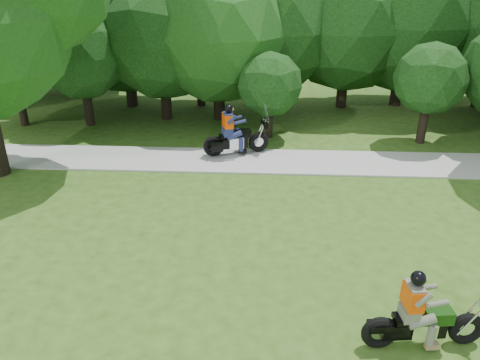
{
  "coord_description": "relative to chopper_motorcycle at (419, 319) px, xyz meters",
  "views": [
    {
      "loc": [
        -1.73,
        -7.23,
        6.35
      ],
      "look_at": [
        -2.36,
        4.22,
        1.03
      ],
      "focal_mm": 35.0,
      "sensor_mm": 36.0,
      "label": 1
    }
  ],
  "objects": [
    {
      "name": "ground",
      "position": [
        -1.1,
        0.56,
        -0.6
      ],
      "size": [
        100.0,
        100.0,
        0.0
      ],
      "primitive_type": "plane",
      "color": "#2F4D16",
      "rests_on": "ground"
    },
    {
      "name": "walkway",
      "position": [
        -1.1,
        8.56,
        -0.57
      ],
      "size": [
        60.0,
        2.2,
        0.06
      ],
      "primitive_type": "cube",
      "color": "#ABABA6",
      "rests_on": "ground"
    },
    {
      "name": "tree_line",
      "position": [
        -0.65,
        15.46,
        3.09
      ],
      "size": [
        40.4,
        12.47,
        7.84
      ],
      "color": "black",
      "rests_on": "ground"
    },
    {
      "name": "chopper_motorcycle",
      "position": [
        0.0,
        0.0,
        0.0
      ],
      "size": [
        2.28,
        0.7,
        1.63
      ],
      "rotation": [
        0.0,
        0.0,
        0.12
      ],
      "color": "black",
      "rests_on": "ground"
    },
    {
      "name": "touring_motorcycle",
      "position": [
        -3.98,
        9.08,
        0.14
      ],
      "size": [
        2.38,
        1.28,
        1.86
      ],
      "rotation": [
        0.0,
        0.0,
        0.32
      ],
      "color": "black",
      "rests_on": "walkway"
    }
  ]
}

